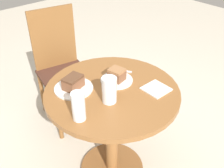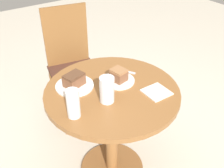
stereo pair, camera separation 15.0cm
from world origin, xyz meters
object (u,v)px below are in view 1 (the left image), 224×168
(cake_slice_near, at_px, (117,74))
(cake_slice_far, at_px, (73,82))
(plate_far, at_px, (74,88))
(chair, at_px, (63,68))
(plate_near, at_px, (117,80))
(glass_lemonade, at_px, (109,91))
(glass_water, at_px, (79,107))

(cake_slice_near, distance_m, cake_slice_far, 0.27)
(cake_slice_far, bearing_deg, plate_far, 90.00)
(chair, bearing_deg, plate_near, -82.39)
(plate_near, relative_size, glass_lemonade, 1.31)
(cake_slice_far, xyz_separation_m, glass_water, (-0.13, -0.23, 0.03))
(plate_far, height_order, glass_water, glass_water)
(chair, relative_size, cake_slice_far, 7.14)
(plate_near, bearing_deg, chair, 86.64)
(plate_far, bearing_deg, chair, 64.91)
(plate_far, xyz_separation_m, glass_lemonade, (0.08, -0.23, 0.06))
(plate_far, distance_m, cake_slice_near, 0.27)
(cake_slice_far, xyz_separation_m, glass_lemonade, (0.08, -0.23, 0.02))
(plate_near, distance_m, glass_lemonade, 0.21)
(chair, xyz_separation_m, glass_water, (-0.42, -0.85, 0.32))
(glass_water, bearing_deg, chair, 63.99)
(glass_lemonade, bearing_deg, plate_near, 36.18)
(chair, height_order, plate_far, chair)
(chair, relative_size, plate_far, 4.15)
(cake_slice_far, bearing_deg, glass_lemonade, -70.12)
(plate_far, distance_m, glass_lemonade, 0.25)
(glass_water, bearing_deg, cake_slice_near, 18.95)
(plate_near, relative_size, cake_slice_near, 1.91)
(plate_far, bearing_deg, plate_near, -22.85)
(plate_near, relative_size, cake_slice_far, 1.48)
(chair, distance_m, glass_water, 1.00)
(plate_far, height_order, cake_slice_far, cake_slice_far)
(chair, xyz_separation_m, glass_lemonade, (-0.21, -0.85, 0.31))
(plate_near, relative_size, plate_far, 0.86)
(plate_far, height_order, cake_slice_near, cake_slice_near)
(cake_slice_near, bearing_deg, chair, 86.64)
(cake_slice_near, bearing_deg, glass_water, -161.05)
(plate_near, bearing_deg, cake_slice_near, 90.00)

